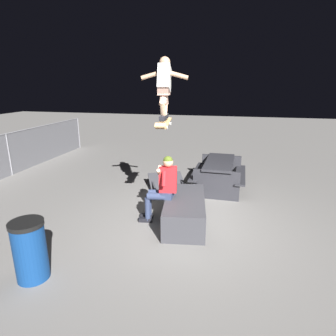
% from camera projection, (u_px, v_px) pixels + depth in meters
% --- Properties ---
extents(ground_plane, '(40.00, 40.00, 0.00)m').
position_uv_depth(ground_plane, '(184.00, 226.00, 5.55)').
color(ground_plane, slate).
extents(ledge_box_main, '(1.77, 1.00, 0.51)m').
position_uv_depth(ledge_box_main, '(185.00, 210.00, 5.62)').
color(ledge_box_main, '#38383D').
rests_on(ledge_box_main, ground).
extents(person_sitting_on_ledge, '(0.60, 0.78, 1.35)m').
position_uv_depth(person_sitting_on_ledge, '(162.00, 185.00, 5.55)').
color(person_sitting_on_ledge, '#2D3856').
rests_on(person_sitting_on_ledge, ground).
extents(skateboard, '(1.03, 0.30, 0.13)m').
position_uv_depth(skateboard, '(164.00, 123.00, 5.36)').
color(skateboard, '#AD8451').
extents(skater_airborne, '(0.63, 0.89, 1.12)m').
position_uv_depth(skater_airborne, '(164.00, 85.00, 5.22)').
color(skater_airborne, black).
extents(kicker_ramp, '(1.48, 1.33, 0.41)m').
position_uv_depth(kicker_ramp, '(168.00, 188.00, 7.38)').
color(kicker_ramp, '#38383D').
rests_on(kicker_ramp, ground).
extents(picnic_table_back, '(1.74, 1.39, 0.75)m').
position_uv_depth(picnic_table_back, '(219.00, 170.00, 7.39)').
color(picnic_table_back, '#28282D').
rests_on(picnic_table_back, ground).
extents(trash_bin, '(0.46, 0.46, 0.88)m').
position_uv_depth(trash_bin, '(30.00, 250.00, 3.94)').
color(trash_bin, navy).
rests_on(trash_bin, ground).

